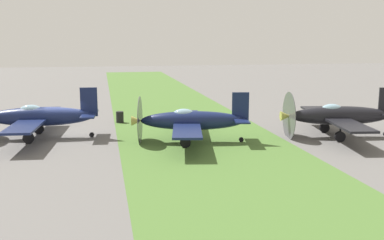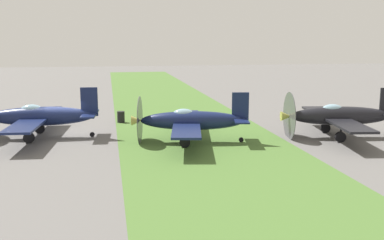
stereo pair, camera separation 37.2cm
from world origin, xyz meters
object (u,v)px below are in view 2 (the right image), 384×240
object	(u,v)px
airplane_wingman	(190,121)
fuel_drum	(121,117)
airplane_lead	(39,116)
airplane_trail	(339,116)

from	to	relation	value
airplane_wingman	fuel_drum	world-z (taller)	airplane_wingman
airplane_wingman	fuel_drum	bearing A→B (deg)	38.34
airplane_lead	airplane_trail	bearing A→B (deg)	-95.32
airplane_wingman	fuel_drum	distance (m)	9.06
airplane_lead	fuel_drum	world-z (taller)	airplane_lead
airplane_wingman	airplane_trail	world-z (taller)	airplane_trail
airplane_lead	fuel_drum	bearing A→B (deg)	-44.65
airplane_trail	fuel_drum	world-z (taller)	airplane_trail
airplane_wingman	airplane_lead	bearing A→B (deg)	82.62
airplane_trail	fuel_drum	bearing A→B (deg)	68.34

